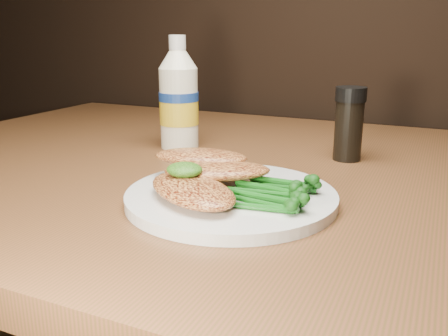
% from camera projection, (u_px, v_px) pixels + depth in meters
% --- Properties ---
extents(plate, '(0.24, 0.24, 0.01)m').
position_uv_depth(plate, '(231.00, 197.00, 0.55)').
color(plate, silver).
rests_on(plate, dining_table).
extents(chicken_front, '(0.15, 0.14, 0.02)m').
position_uv_depth(chicken_front, '(192.00, 190.00, 0.52)').
color(chicken_front, '#D18742').
rests_on(chicken_front, plate).
extents(chicken_mid, '(0.14, 0.11, 0.02)m').
position_uv_depth(chicken_mid, '(217.00, 171.00, 0.57)').
color(chicken_mid, '#D18742').
rests_on(chicken_mid, plate).
extents(chicken_back, '(0.13, 0.08, 0.02)m').
position_uv_depth(chicken_back, '(201.00, 157.00, 0.60)').
color(chicken_back, '#D18742').
rests_on(chicken_back, plate).
extents(pesto_front, '(0.05, 0.04, 0.02)m').
position_uv_depth(pesto_front, '(184.00, 170.00, 0.54)').
color(pesto_front, black).
rests_on(pesto_front, chicken_front).
extents(broccolini_bundle, '(0.14, 0.13, 0.02)m').
position_uv_depth(broccolini_bundle, '(268.00, 189.00, 0.53)').
color(broccolini_bundle, '#135913').
rests_on(broccolini_bundle, plate).
extents(mayo_bottle, '(0.08, 0.08, 0.18)m').
position_uv_depth(mayo_bottle, '(179.00, 93.00, 0.79)').
color(mayo_bottle, '#F3EBCE').
rests_on(mayo_bottle, dining_table).
extents(pepper_grinder, '(0.06, 0.06, 0.11)m').
position_uv_depth(pepper_grinder, '(349.00, 124.00, 0.72)').
color(pepper_grinder, black).
rests_on(pepper_grinder, dining_table).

